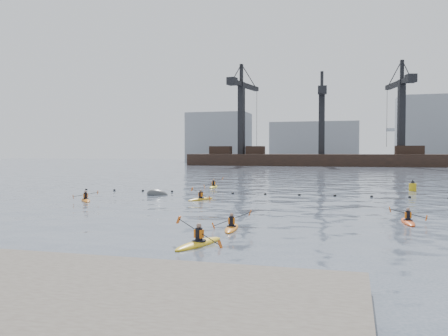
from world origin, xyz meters
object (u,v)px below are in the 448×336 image
Objects in this scene: kayaker_3 at (201,199)px; kayaker_1 at (199,243)px; kayaker_0 at (232,227)px; nav_buoy at (413,187)px; kayaker_4 at (408,221)px; kayaker_2 at (86,200)px; mooring_buoy at (158,195)px; kayaker_5 at (214,186)px.

kayaker_1 is at bearing -49.26° from kayaker_3.
kayaker_0 is 4.18m from kayaker_1.
nav_buoy is (11.48, 30.47, 0.29)m from kayaker_1.
kayaker_4 is 2.29× the size of nav_buoy.
kayaker_2 is at bearing 137.57° from kayaker_0.
kayaker_1 is 18.03m from kayaker_3.
kayaker_0 is 1.48× the size of mooring_buoy.
kayaker_0 reaches higher than kayaker_4.
kayaker_3 is (8.32, 3.10, 0.00)m from kayaker_2.
kayaker_1 reaches higher than kayaker_5.
nav_buoy is (19.85, 0.54, 0.29)m from kayaker_5.
kayaker_4 is 21.98m from nav_buoy.
kayaker_5 reaches higher than kayaker_0.
kayaker_1 is 1.02× the size of kayaker_5.
mooring_buoy is at bearing -154.72° from nav_buoy.
kayaker_3 is at bearing -142.02° from nav_buoy.
kayaker_0 is at bearing -72.51° from kayaker_2.
kayaker_1 is 1.11× the size of kayaker_4.
kayaker_1 is 1.24× the size of kayaker_2.
nav_buoy is (25.38, 16.42, 0.30)m from kayaker_2.
nav_buoy reaches higher than kayaker_5.
nav_buoy is at bearing -4.81° from kayaker_5.
kayaker_5 is 2.51× the size of nav_buoy.
kayaker_1 is 19.76m from kayaker_2.
kayaker_4 is at bearing 59.70° from kayaker_1.
kayaker_1 reaches higher than nav_buoy.
mooring_buoy is (-19.36, 11.43, -0.09)m from kayaker_4.
kayaker_0 reaches higher than kayaker_2.
mooring_buoy is 1.53× the size of nav_buoy.
kayaker_4 is at bearing -96.87° from nav_buoy.
kayaker_2 is 1.34× the size of mooring_buoy.
kayaker_5 is at bearing 100.97° from kayaker_0.
kayaker_5 is (5.54, 15.89, 0.01)m from kayaker_2.
mooring_buoy is at bearing 116.57° from kayaker_0.
kayaker_1 is at bearing -101.62° from kayaker_0.
kayaker_1 is at bearing 41.35° from kayaker_4.
kayaker_3 is at bearing -30.82° from mooring_buoy.
kayaker_1 reaches higher than mooring_buoy.
kayaker_2 reaches higher than mooring_buoy.
mooring_buoy is at bearing 171.89° from kayaker_3.
kayaker_5 reaches higher than mooring_buoy.
kayaker_4 is (8.85, 8.65, -0.01)m from kayaker_1.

